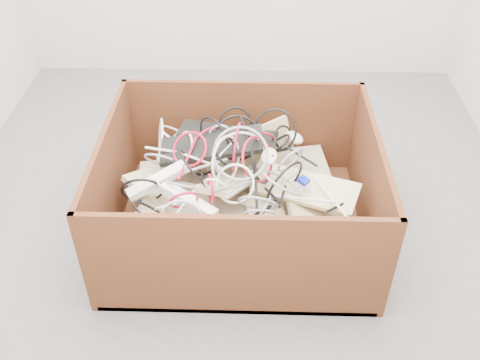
{
  "coord_description": "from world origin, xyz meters",
  "views": [
    {
      "loc": [
        0.08,
        -2.11,
        1.88
      ],
      "look_at": [
        0.03,
        -0.16,
        0.3
      ],
      "focal_mm": 40.31,
      "sensor_mm": 36.0,
      "label": 1
    }
  ],
  "objects_px": {
    "vga_plug": "(304,180)",
    "cardboard_box": "(236,208)",
    "power_strip_right": "(188,201)",
    "power_strip_left": "(157,180)"
  },
  "relations": [
    {
      "from": "power_strip_right",
      "to": "vga_plug",
      "type": "height_order",
      "value": "power_strip_right"
    },
    {
      "from": "power_strip_right",
      "to": "vga_plug",
      "type": "bearing_deg",
      "value": 43.43
    },
    {
      "from": "power_strip_right",
      "to": "vga_plug",
      "type": "distance_m",
      "value": 0.52
    },
    {
      "from": "power_strip_left",
      "to": "cardboard_box",
      "type": "bearing_deg",
      "value": -16.21
    },
    {
      "from": "cardboard_box",
      "to": "vga_plug",
      "type": "bearing_deg",
      "value": -12.42
    },
    {
      "from": "vga_plug",
      "to": "cardboard_box",
      "type": "bearing_deg",
      "value": -149.53
    },
    {
      "from": "cardboard_box",
      "to": "vga_plug",
      "type": "relative_size",
      "value": 27.39
    },
    {
      "from": "cardboard_box",
      "to": "power_strip_left",
      "type": "height_order",
      "value": "cardboard_box"
    },
    {
      "from": "cardboard_box",
      "to": "power_strip_right",
      "type": "bearing_deg",
      "value": -136.74
    },
    {
      "from": "power_strip_right",
      "to": "vga_plug",
      "type": "relative_size",
      "value": 6.08
    }
  ]
}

